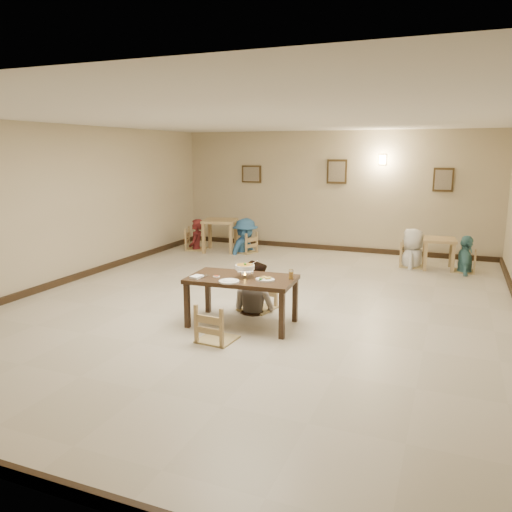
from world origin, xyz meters
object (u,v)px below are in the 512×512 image
at_px(bg_table_left, 220,225).
at_px(bg_chair_rr, 466,252).
at_px(curry_warmer, 245,267).
at_px(bg_diner_b, 245,218).
at_px(bg_table_right, 439,245).
at_px(chair_far, 257,277).
at_px(bg_diner_c, 414,229).
at_px(bg_chair_ll, 196,229).
at_px(main_table, 242,283).
at_px(chair_near, 217,305).
at_px(bg_chair_rl, 413,243).
at_px(bg_diner_a, 196,219).
at_px(drink_glass, 291,275).
at_px(main_diner, 254,261).
at_px(bg_diner_d, 467,236).
at_px(bg_chair_lr, 245,233).

height_order(bg_table_left, bg_chair_rr, bg_chair_rr).
distance_m(curry_warmer, bg_diner_b, 5.31).
bearing_deg(bg_chair_rr, bg_table_right, -96.29).
relative_size(chair_far, bg_diner_c, 0.63).
bearing_deg(bg_chair_rr, bg_chair_ll, -88.84).
distance_m(main_table, chair_near, 0.72).
distance_m(curry_warmer, bg_chair_rl, 5.22).
distance_m(chair_far, bg_chair_rr, 5.07).
bearing_deg(bg_diner_a, drink_glass, 27.06).
bearing_deg(drink_glass, chair_far, 141.78).
bearing_deg(drink_glass, curry_warmer, -167.37).
relative_size(bg_table_left, bg_chair_ll, 0.91).
height_order(curry_warmer, drink_glass, curry_warmer).
xyz_separation_m(main_diner, bg_chair_rr, (3.14, 4.08, -0.38)).
xyz_separation_m(main_diner, curry_warmer, (0.12, -0.65, 0.05)).
relative_size(chair_near, bg_table_left, 1.02).
xyz_separation_m(drink_glass, bg_table_left, (-3.39, 4.67, -0.11)).
relative_size(main_table, bg_diner_c, 0.93).
height_order(chair_near, bg_chair_ll, bg_chair_ll).
bearing_deg(bg_diner_d, bg_diner_b, 85.30).
height_order(drink_glass, bg_chair_lr, bg_chair_lr).
height_order(bg_table_right, bg_diner_b, bg_diner_b).
relative_size(drink_glass, bg_chair_rl, 0.13).
height_order(bg_chair_rr, bg_diner_b, bg_diner_b).
distance_m(bg_diner_a, bg_diner_b, 1.33).
bearing_deg(bg_chair_lr, bg_diner_b, 110.52).
xyz_separation_m(main_diner, bg_diner_a, (-3.29, 4.12, -0.02)).
distance_m(main_table, bg_diner_d, 5.65).
bearing_deg(main_table, bg_table_left, 115.67).
xyz_separation_m(chair_far, bg_chair_rr, (3.12, 3.99, -0.10)).
distance_m(bg_chair_ll, bg_diner_d, 6.43).
xyz_separation_m(bg_chair_rl, bg_diner_d, (1.08, -0.11, 0.25)).
distance_m(curry_warmer, bg_chair_lr, 5.33).
xyz_separation_m(chair_far, chair_near, (-0.00, -1.46, -0.04)).
height_order(bg_chair_rl, bg_diner_c, bg_diner_c).
height_order(bg_chair_rl, bg_diner_d, bg_diner_d).
relative_size(bg_table_right, bg_diner_b, 0.42).
bearing_deg(chair_near, bg_table_left, -60.12).
bearing_deg(bg_diner_b, drink_glass, -139.12).
bearing_deg(curry_warmer, bg_diner_c, 68.09).
height_order(main_diner, bg_diner_a, main_diner).
bearing_deg(bg_chair_ll, bg_chair_rr, -108.01).
bearing_deg(chair_far, main_table, -74.26).
bearing_deg(bg_table_right, bg_chair_lr, 178.92).
bearing_deg(drink_glass, main_table, -166.78).
bearing_deg(bg_chair_lr, curry_warmer, 43.53).
bearing_deg(chair_near, curry_warmer, -93.60).
relative_size(main_table, bg_chair_ll, 1.47).
height_order(bg_table_left, bg_chair_lr, bg_chair_lr).
bearing_deg(chair_far, main_diner, -91.50).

